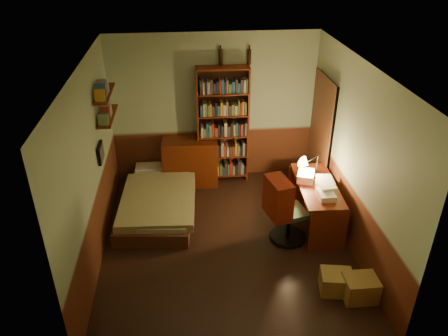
{
  "coord_description": "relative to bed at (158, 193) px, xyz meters",
  "views": [
    {
      "loc": [
        -0.54,
        -5.04,
        4.05
      ],
      "look_at": [
        0.0,
        0.25,
        1.1
      ],
      "focal_mm": 35.0,
      "sensor_mm": 36.0,
      "label": 1
    }
  ],
  "objects": [
    {
      "name": "wall_shelf_lower",
      "position": [
        -0.65,
        0.13,
        1.3
      ],
      "size": [
        0.2,
        0.9,
        0.03
      ],
      "primitive_type": "cube",
      "color": "#571D0A",
      "rests_on": "wall_left"
    },
    {
      "name": "red_jacket",
      "position": [
        1.77,
        -0.94,
        1.13
      ],
      "size": [
        0.34,
        0.52,
        0.57
      ],
      "primitive_type": "cube",
      "rotation": [
        0.0,
        0.0,
        -0.18
      ],
      "color": "maroon",
      "rests_on": "office_chair"
    },
    {
      "name": "doorway",
      "position": [
        2.71,
        0.33,
        0.7
      ],
      "size": [
        0.06,
        0.9,
        2.0
      ],
      "primitive_type": "cube",
      "color": "black",
      "rests_on": "ground"
    },
    {
      "name": "wall_front",
      "position": [
        0.99,
        -2.98,
        1.0
      ],
      "size": [
        3.5,
        0.02,
        2.6
      ],
      "primitive_type": "cube",
      "color": "#9AB08A",
      "rests_on": "ground"
    },
    {
      "name": "cardboard_box_b",
      "position": [
        2.26,
        -2.08,
        -0.16
      ],
      "size": [
        0.44,
        0.38,
        0.27
      ],
      "primitive_type": "cube",
      "rotation": [
        0.0,
        0.0,
        -0.18
      ],
      "color": "olive",
      "rests_on": "ground"
    },
    {
      "name": "wall_left",
      "position": [
        -0.77,
        -0.97,
        1.0
      ],
      "size": [
        0.02,
        4.0,
        2.6
      ],
      "primitive_type": "cube",
      "color": "#9AB08A",
      "rests_on": "ground"
    },
    {
      "name": "bottle_right",
      "position": [
        1.57,
        0.99,
        1.89
      ],
      "size": [
        0.08,
        0.08,
        0.25
      ],
      "primitive_type": "cylinder",
      "rotation": [
        0.0,
        0.0,
        0.21
      ],
      "color": "black",
      "rests_on": "bookshelf"
    },
    {
      "name": "wall_back",
      "position": [
        0.99,
        1.04,
        1.0
      ],
      "size": [
        3.5,
        0.02,
        2.6
      ],
      "primitive_type": "cube",
      "color": "#9AB08A",
      "rests_on": "ground"
    },
    {
      "name": "ceiling",
      "position": [
        0.99,
        -0.97,
        2.31
      ],
      "size": [
        3.5,
        4.0,
        0.02
      ],
      "primitive_type": "cube",
      "color": "silver",
      "rests_on": "wall_back"
    },
    {
      "name": "mini_stereo",
      "position": [
        0.87,
        0.92,
        0.61
      ],
      "size": [
        0.27,
        0.21,
        0.14
      ],
      "primitive_type": "cube",
      "rotation": [
        0.0,
        0.0,
        -0.03
      ],
      "color": "#B2B2B7",
      "rests_on": "dresser"
    },
    {
      "name": "desk",
      "position": [
        2.38,
        -0.67,
        0.06
      ],
      "size": [
        0.62,
        1.36,
        0.71
      ],
      "primitive_type": "cube",
      "rotation": [
        0.0,
        0.0,
        -0.05
      ],
      "color": "#571D0A",
      "rests_on": "ground"
    },
    {
      "name": "framed_picture",
      "position": [
        -0.73,
        -0.37,
        0.95
      ],
      "size": [
        0.04,
        0.32,
        0.26
      ],
      "primitive_type": "cube",
      "color": "black",
      "rests_on": "wall_left"
    },
    {
      "name": "dresser",
      "position": [
        0.55,
        0.79,
        0.12
      ],
      "size": [
        0.98,
        0.53,
        0.84
      ],
      "primitive_type": "cube",
      "rotation": [
        0.0,
        0.0,
        -0.06
      ],
      "color": "#571D0A",
      "rests_on": "ground"
    },
    {
      "name": "bottle_left",
      "position": [
        1.1,
        0.99,
        1.9
      ],
      "size": [
        0.08,
        0.08,
        0.26
      ],
      "primitive_type": "cylinder",
      "rotation": [
        0.0,
        0.0,
        0.14
      ],
      "color": "black",
      "rests_on": "bookshelf"
    },
    {
      "name": "floor",
      "position": [
        0.99,
        -0.97,
        -0.31
      ],
      "size": [
        3.5,
        4.0,
        0.02
      ],
      "primitive_type": "cube",
      "color": "black",
      "rests_on": "ground"
    },
    {
      "name": "desk_lamp",
      "position": [
        2.41,
        -0.45,
        0.74
      ],
      "size": [
        0.2,
        0.2,
        0.64
      ],
      "primitive_type": "cone",
      "rotation": [
        0.0,
        0.0,
        0.06
      ],
      "color": "black",
      "rests_on": "desk"
    },
    {
      "name": "wall_shelf_upper",
      "position": [
        -0.65,
        0.13,
        1.65
      ],
      "size": [
        0.2,
        0.9,
        0.03
      ],
      "primitive_type": "cube",
      "color": "#571D0A",
      "rests_on": "wall_left"
    },
    {
      "name": "door_trim",
      "position": [
        2.67,
        0.33,
        0.7
      ],
      "size": [
        0.02,
        0.98,
        2.08
      ],
      "primitive_type": "cube",
      "color": "#482716",
      "rests_on": "ground"
    },
    {
      "name": "bookshelf",
      "position": [
        1.13,
        0.88,
        0.74
      ],
      "size": [
        0.9,
        0.3,
        2.07
      ],
      "primitive_type": "cube",
      "rotation": [
        0.0,
        0.0,
        -0.03
      ],
      "color": "#571D0A",
      "rests_on": "ground"
    },
    {
      "name": "cardboard_box_a",
      "position": [
        2.52,
        -2.22,
        -0.15
      ],
      "size": [
        0.41,
        0.33,
        0.31
      ],
      "primitive_type": "cube",
      "rotation": [
        0.0,
        0.0,
        -0.0
      ],
      "color": "olive",
      "rests_on": "ground"
    },
    {
      "name": "wall_right",
      "position": [
        2.75,
        -0.97,
        1.0
      ],
      "size": [
        0.02,
        4.0,
        2.6
      ],
      "primitive_type": "cube",
      "color": "#9AB08A",
      "rests_on": "ground"
    },
    {
      "name": "office_chair",
      "position": [
        1.91,
        -0.98,
        0.27
      ],
      "size": [
        0.67,
        0.62,
        1.15
      ],
      "primitive_type": "cube",
      "rotation": [
        0.0,
        0.0,
        0.23
      ],
      "color": "#3B6549",
      "rests_on": "ground"
    },
    {
      "name": "paper_stack",
      "position": [
        2.24,
        -0.51,
        0.48
      ],
      "size": [
        0.33,
        0.38,
        0.13
      ],
      "primitive_type": "cube",
      "rotation": [
        0.0,
        0.0,
        -0.35
      ],
      "color": "silver",
      "rests_on": "desk"
    },
    {
      "name": "bed",
      "position": [
        0.0,
        0.0,
        0.0
      ],
      "size": [
        1.28,
        2.12,
        0.6
      ],
      "primitive_type": "cube",
      "rotation": [
        0.0,
        0.0,
        -0.1
      ],
      "color": "olive",
      "rests_on": "ground"
    }
  ]
}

